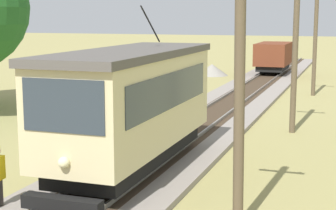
{
  "coord_description": "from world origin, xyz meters",
  "views": [
    {
      "loc": [
        6.26,
        0.34,
        4.82
      ],
      "look_at": [
        0.26,
        17.64,
        1.78
      ],
      "focal_mm": 58.06,
      "sensor_mm": 36.0,
      "label": 1
    }
  ],
  "objects_px": {
    "freight_car": "(273,56)",
    "utility_pole_mid": "(295,44)",
    "red_tram": "(132,104)",
    "gravel_pile": "(212,70)",
    "utility_pole_far": "(315,38)",
    "utility_pole_near_tram": "(240,70)"
  },
  "relations": [
    {
      "from": "gravel_pile",
      "to": "utility_pole_far",
      "type": "bearing_deg",
      "value": -45.75
    },
    {
      "from": "red_tram",
      "to": "utility_pole_far",
      "type": "xyz_separation_m",
      "value": [
        3.9,
        18.88,
        1.27
      ]
    },
    {
      "from": "freight_car",
      "to": "utility_pole_mid",
      "type": "height_order",
      "value": "utility_pole_mid"
    },
    {
      "from": "red_tram",
      "to": "gravel_pile",
      "type": "distance_m",
      "value": 28.16
    },
    {
      "from": "red_tram",
      "to": "utility_pole_near_tram",
      "type": "relative_size",
      "value": 1.2
    },
    {
      "from": "red_tram",
      "to": "utility_pole_mid",
      "type": "bearing_deg",
      "value": 63.62
    },
    {
      "from": "red_tram",
      "to": "utility_pole_near_tram",
      "type": "xyz_separation_m",
      "value": [
        3.9,
        -3.2,
        1.46
      ]
    },
    {
      "from": "red_tram",
      "to": "freight_car",
      "type": "relative_size",
      "value": 1.64
    },
    {
      "from": "red_tram",
      "to": "utility_pole_far",
      "type": "distance_m",
      "value": 19.32
    },
    {
      "from": "freight_car",
      "to": "utility_pole_mid",
      "type": "distance_m",
      "value": 21.7
    },
    {
      "from": "freight_car",
      "to": "gravel_pile",
      "type": "xyz_separation_m",
      "value": [
        -4.7,
        -1.39,
        -1.1
      ]
    },
    {
      "from": "utility_pole_far",
      "to": "freight_car",
      "type": "bearing_deg",
      "value": 110.9
    },
    {
      "from": "utility_pole_mid",
      "to": "utility_pole_far",
      "type": "bearing_deg",
      "value": 90.0
    },
    {
      "from": "freight_car",
      "to": "utility_pole_far",
      "type": "height_order",
      "value": "utility_pole_far"
    },
    {
      "from": "utility_pole_mid",
      "to": "gravel_pile",
      "type": "distance_m",
      "value": 21.87
    },
    {
      "from": "utility_pole_near_tram",
      "to": "red_tram",
      "type": "bearing_deg",
      "value": 140.62
    },
    {
      "from": "utility_pole_near_tram",
      "to": "utility_pole_far",
      "type": "bearing_deg",
      "value": 90.0
    },
    {
      "from": "red_tram",
      "to": "utility_pole_mid",
      "type": "height_order",
      "value": "utility_pole_mid"
    },
    {
      "from": "freight_car",
      "to": "red_tram",
      "type": "bearing_deg",
      "value": -89.99
    },
    {
      "from": "gravel_pile",
      "to": "utility_pole_near_tram",
      "type": "bearing_deg",
      "value": -74.46
    },
    {
      "from": "red_tram",
      "to": "gravel_pile",
      "type": "height_order",
      "value": "red_tram"
    },
    {
      "from": "utility_pole_near_tram",
      "to": "gravel_pile",
      "type": "distance_m",
      "value": 32.24
    }
  ]
}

